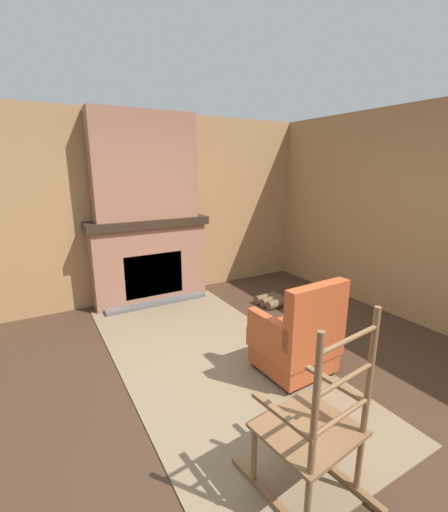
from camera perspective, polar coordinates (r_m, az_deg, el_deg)
ground_plane at (r=3.26m, az=2.92°, el=-21.38°), size 14.00×14.00×0.00m
wood_panel_wall_left at (r=5.11m, az=-13.37°, el=7.62°), size 0.06×5.87×2.65m
wood_panel_wall_back at (r=4.69m, az=32.03°, el=5.25°), size 5.87×0.09×2.65m
fireplace_hearth at (r=5.05m, az=-12.19°, el=-0.79°), size 0.55×1.71×1.21m
chimney_breast at (r=4.89m, az=-13.09°, el=14.34°), size 0.30×1.42×1.42m
area_rug at (r=3.66m, az=-2.11°, el=-16.78°), size 3.63×1.76×0.01m
armchair at (r=3.35m, az=12.15°, el=-13.50°), size 0.65×0.68×0.96m
rocking_chair at (r=2.28m, az=14.68°, el=-26.88°), size 0.85×0.59×1.21m
firewood_stack at (r=4.98m, az=7.90°, el=-7.37°), size 0.40×0.38×0.12m
oil_lamp_vase at (r=4.82m, az=-19.21°, el=6.68°), size 0.09×0.09×0.29m
storage_case at (r=5.06m, az=-9.28°, el=7.24°), size 0.16×0.27×0.14m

